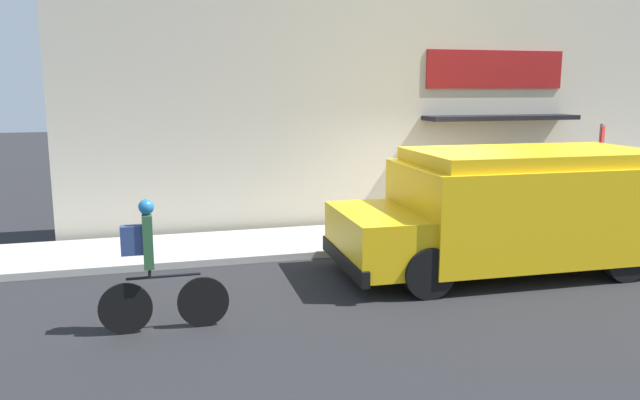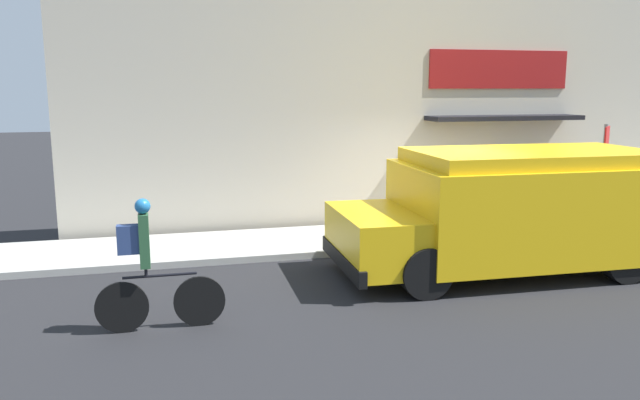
# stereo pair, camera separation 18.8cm
# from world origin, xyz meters

# --- Properties ---
(ground_plane) EXTENTS (70.00, 70.00, 0.00)m
(ground_plane) POSITION_xyz_m (0.00, 0.00, 0.00)
(ground_plane) COLOR #232326
(sidewalk) EXTENTS (28.00, 2.09, 0.12)m
(sidewalk) POSITION_xyz_m (0.00, 1.04, 0.06)
(sidewalk) COLOR #ADAAA3
(sidewalk) RESTS_ON ground_plane
(storefront) EXTENTS (14.04, 0.91, 5.66)m
(storefront) POSITION_xyz_m (0.06, 2.36, 2.83)
(storefront) COLOR beige
(storefront) RESTS_ON ground_plane
(school_bus) EXTENTS (5.44, 2.85, 2.01)m
(school_bus) POSITION_xyz_m (0.58, -1.49, 1.05)
(school_bus) COLOR yellow
(school_bus) RESTS_ON ground_plane
(cyclist) EXTENTS (1.60, 0.20, 1.69)m
(cyclist) POSITION_xyz_m (-5.19, -2.70, 0.80)
(cyclist) COLOR black
(cyclist) RESTS_ON ground_plane
(stop_sign_post) EXTENTS (0.45, 0.45, 2.13)m
(stop_sign_post) POSITION_xyz_m (4.05, 0.75, 1.55)
(stop_sign_post) COLOR slate
(stop_sign_post) RESTS_ON sidewalk
(trash_bin) EXTENTS (0.55, 0.55, 0.93)m
(trash_bin) POSITION_xyz_m (3.14, 1.31, 0.58)
(trash_bin) COLOR slate
(trash_bin) RESTS_ON sidewalk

